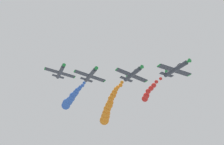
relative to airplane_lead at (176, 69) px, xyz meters
name	(u,v)px	position (x,y,z in m)	size (l,w,h in m)	color
airplane_lead	(176,69)	(0.00, 0.00, 0.00)	(9.52, 10.35, 2.67)	#333842
smoke_trail_lead	(148,93)	(-1.21, -16.40, -1.46)	(3.55, 14.22, 3.69)	red
airplane_left_inner	(133,74)	(8.07, -8.47, 0.56)	(9.36, 10.35, 3.17)	#333842
smoke_trail_left_inner	(108,110)	(6.84, -31.10, -4.35)	(4.26, 22.94, 9.65)	orange
airplane_right_inner	(90,75)	(18.04, -15.54, 1.47)	(9.45, 10.35, 2.95)	#333842
smoke_trail_right_inner	(70,100)	(18.82, -39.44, 0.20)	(3.52, 24.14, 4.22)	blue
airplane_left_outer	(60,72)	(25.71, -21.81, 3.73)	(9.50, 10.35, 2.77)	#333842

